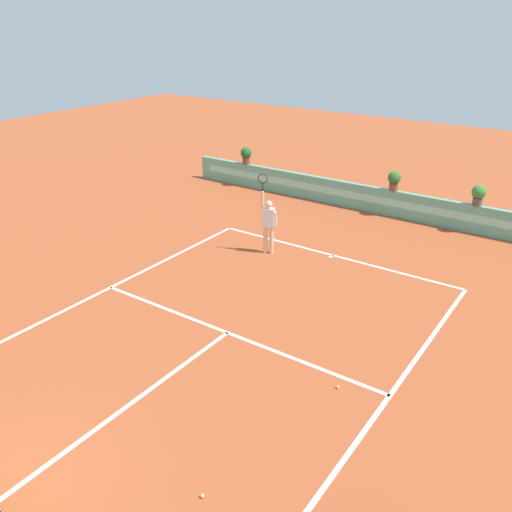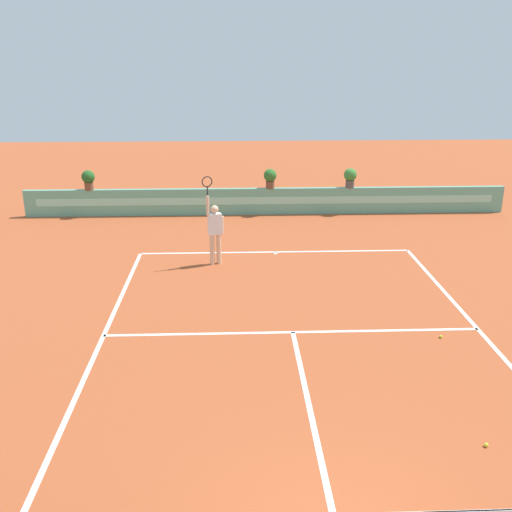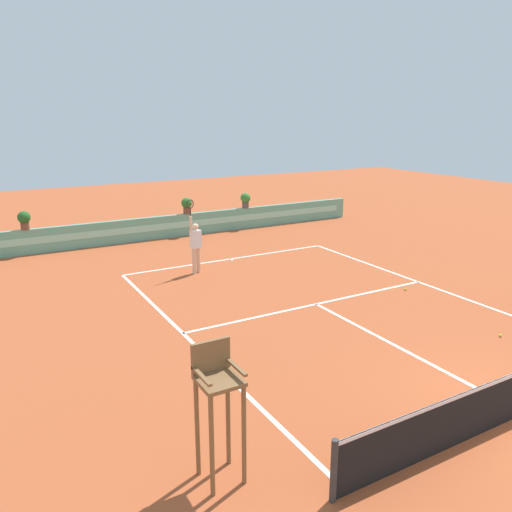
{
  "view_description": "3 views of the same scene",
  "coord_description": "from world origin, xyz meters",
  "px_view_note": "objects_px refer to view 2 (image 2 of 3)",
  "views": [
    {
      "loc": [
        6.84,
        -2.29,
        7.04
      ],
      "look_at": [
        -0.72,
        8.65,
        1.0
      ],
      "focal_mm": 37.85,
      "sensor_mm": 36.0,
      "label": 1
    },
    {
      "loc": [
        -1.27,
        -5.18,
        5.79
      ],
      "look_at": [
        -0.72,
        8.65,
        1.0
      ],
      "focal_mm": 41.3,
      "sensor_mm": 36.0,
      "label": 2
    },
    {
      "loc": [
        -8.29,
        -4.64,
        5.24
      ],
      "look_at": [
        -0.72,
        8.65,
        1.0
      ],
      "focal_mm": 35.52,
      "sensor_mm": 36.0,
      "label": 3
    }
  ],
  "objects_px": {
    "potted_plant_far_left": "(88,179)",
    "potted_plant_right": "(350,177)",
    "potted_plant_centre": "(270,177)",
    "tennis_ball_near_baseline": "(441,336)",
    "tennis_player": "(215,229)",
    "tennis_ball_mid_court": "(486,445)"
  },
  "relations": [
    {
      "from": "potted_plant_far_left",
      "to": "potted_plant_right",
      "type": "relative_size",
      "value": 1.0
    },
    {
      "from": "tennis_player",
      "to": "potted_plant_centre",
      "type": "xyz_separation_m",
      "value": [
        1.92,
        5.48,
        0.36
      ]
    },
    {
      "from": "tennis_player",
      "to": "potted_plant_right",
      "type": "xyz_separation_m",
      "value": [
        4.91,
        5.48,
        0.36
      ]
    },
    {
      "from": "tennis_ball_mid_court",
      "to": "potted_plant_right",
      "type": "relative_size",
      "value": 0.09
    },
    {
      "from": "tennis_ball_mid_court",
      "to": "tennis_player",
      "type": "bearing_deg",
      "value": 117.23
    },
    {
      "from": "potted_plant_right",
      "to": "potted_plant_far_left",
      "type": "bearing_deg",
      "value": 180.0
    },
    {
      "from": "tennis_player",
      "to": "potted_plant_centre",
      "type": "distance_m",
      "value": 5.82
    },
    {
      "from": "tennis_ball_mid_court",
      "to": "potted_plant_far_left",
      "type": "height_order",
      "value": "potted_plant_far_left"
    },
    {
      "from": "tennis_ball_near_baseline",
      "to": "tennis_ball_mid_court",
      "type": "height_order",
      "value": "same"
    },
    {
      "from": "potted_plant_centre",
      "to": "tennis_player",
      "type": "bearing_deg",
      "value": -109.27
    },
    {
      "from": "tennis_ball_mid_court",
      "to": "potted_plant_far_left",
      "type": "xyz_separation_m",
      "value": [
        -9.19,
        14.05,
        1.38
      ]
    },
    {
      "from": "potted_plant_centre",
      "to": "tennis_ball_near_baseline",
      "type": "bearing_deg",
      "value": -73.72
    },
    {
      "from": "tennis_player",
      "to": "potted_plant_centre",
      "type": "relative_size",
      "value": 3.57
    },
    {
      "from": "tennis_ball_mid_court",
      "to": "potted_plant_far_left",
      "type": "bearing_deg",
      "value": 123.18
    },
    {
      "from": "tennis_ball_near_baseline",
      "to": "potted_plant_right",
      "type": "height_order",
      "value": "potted_plant_right"
    },
    {
      "from": "potted_plant_far_left",
      "to": "tennis_ball_near_baseline",
      "type": "bearing_deg",
      "value": -46.86
    },
    {
      "from": "tennis_player",
      "to": "tennis_ball_mid_court",
      "type": "height_order",
      "value": "tennis_player"
    },
    {
      "from": "tennis_ball_near_baseline",
      "to": "tennis_player",
      "type": "bearing_deg",
      "value": 135.3
    },
    {
      "from": "potted_plant_far_left",
      "to": "tennis_ball_mid_court",
      "type": "bearing_deg",
      "value": -56.82
    },
    {
      "from": "potted_plant_centre",
      "to": "potted_plant_right",
      "type": "bearing_deg",
      "value": 0.0
    },
    {
      "from": "tennis_ball_near_baseline",
      "to": "tennis_ball_mid_court",
      "type": "distance_m",
      "value": 3.71
    },
    {
      "from": "tennis_ball_near_baseline",
      "to": "potted_plant_far_left",
      "type": "relative_size",
      "value": 0.09
    }
  ]
}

